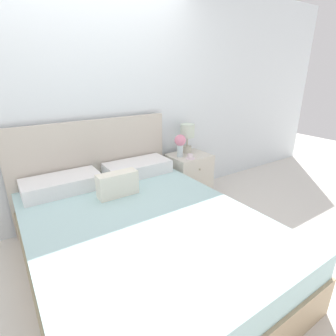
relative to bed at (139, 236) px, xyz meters
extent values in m
plane|color=silver|center=(0.00, 1.02, -0.28)|extent=(12.00, 12.00, 0.00)
cube|color=white|center=(0.00, 1.09, 1.02)|extent=(8.00, 0.06, 2.60)
cube|color=tan|center=(0.00, -0.08, -0.13)|extent=(1.68, 2.20, 0.31)
cube|color=silver|center=(0.00, -0.08, 0.13)|extent=(1.65, 2.15, 0.20)
cube|color=beige|center=(0.00, 0.99, 0.28)|extent=(1.72, 0.05, 1.12)
cube|color=white|center=(-0.40, 0.77, 0.30)|extent=(0.71, 0.36, 0.14)
cube|color=white|center=(0.40, 0.77, 0.30)|extent=(0.71, 0.36, 0.14)
cube|color=white|center=(0.00, 0.38, 0.34)|extent=(0.37, 0.13, 0.22)
cube|color=silver|center=(1.15, 0.79, 0.02)|extent=(0.50, 0.42, 0.60)
sphere|color=#B2AD93|center=(1.15, 0.57, 0.18)|extent=(0.02, 0.02, 0.02)
cylinder|color=beige|center=(1.19, 0.89, 0.36)|extent=(0.12, 0.12, 0.08)
cylinder|color=#B7B29E|center=(1.19, 0.89, 0.46)|extent=(0.02, 0.02, 0.12)
cylinder|color=silver|center=(1.19, 0.89, 0.60)|extent=(0.18, 0.18, 0.17)
cylinder|color=silver|center=(1.01, 0.79, 0.39)|extent=(0.07, 0.07, 0.16)
sphere|color=pink|center=(1.01, 0.79, 0.52)|extent=(0.14, 0.14, 0.14)
sphere|color=#609356|center=(1.04, 0.79, 0.49)|extent=(0.06, 0.06, 0.06)
cylinder|color=white|center=(1.06, 0.66, 0.32)|extent=(0.12, 0.12, 0.01)
cylinder|color=white|center=(1.06, 0.66, 0.35)|extent=(0.07, 0.07, 0.05)
camera|label=1|loc=(-0.83, -1.69, 1.31)|focal=28.00mm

